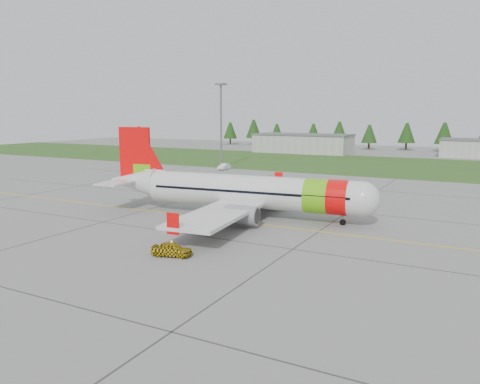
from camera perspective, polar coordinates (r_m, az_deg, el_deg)
The scene contains 9 objects.
ground at distance 50.95m, azimuth -4.11°, elevation -5.49°, with size 320.00×320.00×0.00m, color gray.
aircraft at distance 60.17m, azimuth 0.53°, elevation 0.05°, with size 37.45×34.69×11.35m.
follow_me_car at distance 44.14m, azimuth -8.37°, elevation -5.36°, with size 1.54×1.30×3.83m, color yellow.
service_van at distance 111.45m, azimuth -1.95°, elevation 3.87°, with size 1.53×1.45×4.39m, color white.
grass_strip at distance 127.07m, azimuth 15.96°, elevation 3.21°, with size 320.00×50.00×0.03m, color #30561E.
taxi_guideline at distance 57.67m, azimuth 0.12°, elevation -3.67°, with size 120.00×0.25×0.02m, color gold.
hangar_west at distance 162.05m, azimuth 7.68°, elevation 5.84°, with size 32.00×14.00×6.00m, color #A8A8A3.
floodlight_mast at distance 115.46m, azimuth -2.33°, elevation 7.94°, with size 0.50×0.50×20.00m, color slate.
treeline at distance 181.72m, azimuth 19.80°, elevation 6.39°, with size 160.00×8.00×10.00m, color #1C3F14, non-canonical shape.
Camera 1 is at (26.26, -41.63, 13.18)m, focal length 35.00 mm.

